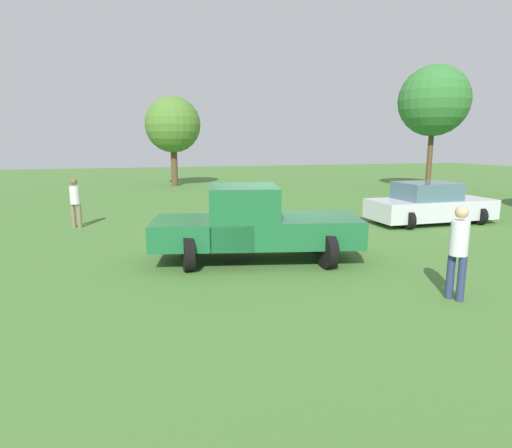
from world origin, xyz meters
TOP-DOWN VIEW (x-y plane):
  - ground_plane at (0.00, 0.00)m, footprint 80.00×80.00m
  - pickup_truck at (-0.83, 0.73)m, footprint 3.01×5.19m
  - sedan_near at (2.19, -6.67)m, footprint 2.16×4.37m
  - person_bystander at (-4.44, -2.14)m, footprint 0.43×0.43m
  - person_visitor at (4.78, 5.28)m, footprint 0.39×0.39m
  - tree_back_left at (11.29, -13.59)m, footprint 4.03×4.03m
  - tree_side at (18.08, 0.71)m, footprint 3.54×3.54m

SIDE VIEW (x-z plane):
  - ground_plane at x=0.00m, z-range 0.00..0.00m
  - sedan_near at x=2.19m, z-range -0.07..1.39m
  - person_visitor at x=4.78m, z-range 0.10..1.76m
  - pickup_truck at x=-0.83m, z-range 0.04..1.87m
  - person_bystander at x=-4.44m, z-range 0.11..1.85m
  - tree_side at x=18.08m, z-range 1.05..6.76m
  - tree_back_left at x=11.29m, z-range 1.56..8.76m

